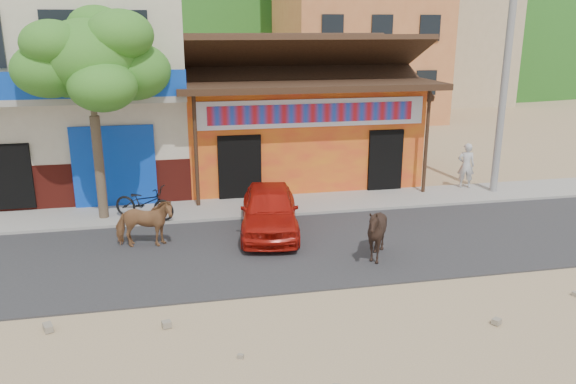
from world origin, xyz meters
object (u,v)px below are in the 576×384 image
Objects in this scene: cow_tan at (144,224)px; pedestrian at (466,165)px; tree at (94,116)px; red_car at (269,209)px; utility_pole at (506,72)px; cow_dark at (376,233)px; scooter at (144,202)px.

pedestrian is (10.76, 3.28, 0.23)m from cow_tan.
tree reaches higher than cow_tan.
pedestrian is at bearing 29.66° from red_car.
utility_pole reaches higher than red_car.
pedestrian is (5.22, 5.28, 0.17)m from cow_dark.
utility_pole is at bearing -58.89° from scooter.
utility_pole is at bearing 23.95° from red_car.
utility_pole is 5.70× the size of cow_dark.
cow_tan is (-11.51, -2.66, -3.44)m from utility_pole.
scooter is at bearing -177.09° from utility_pole.
tree is 2.80m from scooter.
tree is 12.84m from utility_pole.
tree is 3.70m from cow_tan.
cow_dark is 0.37× the size of red_car.
utility_pole is at bearing 108.13° from cow_dark.
tree is at bearing 100.30° from scooter.
cow_dark is at bearing -104.90° from cow_tan.
pedestrian reaches higher than cow_tan.
pedestrian is at bearing 115.46° from cow_dark.
cow_dark is at bearing -33.18° from tree.
utility_pole is at bearing -71.98° from cow_tan.
red_car is at bearing -158.15° from cow_dark.
cow_tan is 2.08m from scooter.
cow_tan is 3.37m from red_car.
cow_dark is (5.54, -2.01, 0.06)m from cow_tan.
red_car is (4.63, -2.00, -2.43)m from tree.
utility_pole reaches higher than scooter.
red_car is at bearing -164.95° from utility_pole.
cow_dark is 0.89× the size of pedestrian.
tree is 3.80× the size of pedestrian.
tree is 12.28m from pedestrian.
cow_tan is 0.96× the size of pedestrian.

